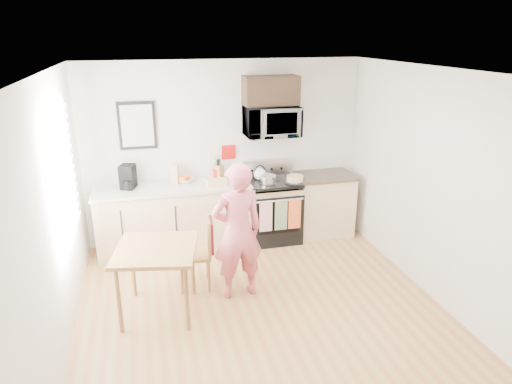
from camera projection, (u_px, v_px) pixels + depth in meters
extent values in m
plane|color=#A66840|center=(267.00, 320.00, 4.93)|extent=(4.60, 4.60, 0.00)
cube|color=silver|center=(225.00, 152.00, 6.60)|extent=(4.00, 0.04, 2.60)
cube|color=silver|center=(386.00, 363.00, 2.40)|extent=(4.00, 0.04, 2.60)
cube|color=silver|center=(51.00, 229.00, 4.03)|extent=(0.04, 4.60, 2.60)
cube|color=silver|center=(444.00, 192.00, 4.96)|extent=(0.04, 4.60, 2.60)
cube|color=white|center=(269.00, 73.00, 4.07)|extent=(4.00, 4.60, 0.04)
cube|color=white|center=(62.00, 176.00, 4.69)|extent=(0.02, 1.40, 1.50)
cube|color=silver|center=(63.00, 175.00, 4.69)|extent=(0.01, 1.30, 1.40)
cube|color=#D7C08A|center=(174.00, 219.00, 6.42)|extent=(2.10, 0.60, 0.90)
cube|color=beige|center=(172.00, 188.00, 6.27)|extent=(2.14, 0.64, 0.04)
cube|color=#D7C08A|center=(322.00, 205.00, 6.94)|extent=(0.84, 0.60, 0.90)
cube|color=black|center=(324.00, 176.00, 6.79)|extent=(0.88, 0.64, 0.04)
cube|color=black|center=(272.00, 215.00, 6.75)|extent=(0.76, 0.65, 0.77)
cube|color=black|center=(279.00, 219.00, 6.45)|extent=(0.61, 0.02, 0.45)
cube|color=silver|center=(279.00, 197.00, 6.34)|extent=(0.74, 0.02, 0.14)
cylinder|color=silver|center=(280.00, 201.00, 6.31)|extent=(0.68, 0.02, 0.02)
cube|color=black|center=(273.00, 182.00, 6.58)|extent=(0.76, 0.65, 0.04)
cube|color=silver|center=(268.00, 167.00, 6.79)|extent=(0.76, 0.08, 0.24)
cube|color=white|center=(266.00, 217.00, 6.33)|extent=(0.18, 0.02, 0.44)
cube|color=#5E754E|center=(281.00, 215.00, 6.38)|extent=(0.18, 0.02, 0.44)
cube|color=#B75A1B|center=(295.00, 214.00, 6.43)|extent=(0.18, 0.02, 0.44)
imported|color=silver|center=(271.00, 121.00, 6.39)|extent=(0.76, 0.51, 0.42)
cube|color=black|center=(271.00, 90.00, 6.30)|extent=(0.76, 0.35, 0.40)
cube|color=black|center=(137.00, 126.00, 6.15)|extent=(0.50, 0.03, 0.65)
cube|color=beige|center=(137.00, 126.00, 6.14)|extent=(0.42, 0.01, 0.56)
cube|color=#A2100D|center=(229.00, 152.00, 6.60)|extent=(0.20, 0.02, 0.20)
imported|color=#BB334D|center=(238.00, 231.00, 5.16)|extent=(0.63, 0.45, 1.62)
cube|color=brown|center=(156.00, 250.00, 4.83)|extent=(0.84, 0.84, 0.04)
cylinder|color=brown|center=(119.00, 301.00, 4.62)|extent=(0.05, 0.05, 0.74)
cylinder|color=brown|center=(187.00, 299.00, 4.66)|extent=(0.05, 0.05, 0.74)
cylinder|color=brown|center=(133.00, 267.00, 5.27)|extent=(0.05, 0.05, 0.74)
cylinder|color=brown|center=(193.00, 266.00, 5.31)|extent=(0.05, 0.05, 0.74)
cube|color=brown|center=(194.00, 255.00, 5.45)|extent=(0.41, 0.41, 0.04)
cube|color=brown|center=(208.00, 236.00, 5.40)|extent=(0.07, 0.38, 0.45)
cube|color=#4F0D1A|center=(210.00, 235.00, 5.40)|extent=(0.08, 0.34, 0.38)
cylinder|color=brown|center=(182.00, 279.00, 5.35)|extent=(0.03, 0.03, 0.41)
cylinder|color=brown|center=(209.00, 277.00, 5.40)|extent=(0.03, 0.03, 0.41)
cylinder|color=brown|center=(182.00, 266.00, 5.64)|extent=(0.03, 0.03, 0.41)
cylinder|color=brown|center=(207.00, 264.00, 5.69)|extent=(0.03, 0.03, 0.41)
cube|color=brown|center=(219.00, 172.00, 6.55)|extent=(0.14, 0.15, 0.20)
cylinder|color=#A2100D|center=(217.00, 173.00, 6.58)|extent=(0.12, 0.12, 0.15)
imported|color=silver|center=(185.00, 180.00, 6.42)|extent=(0.27, 0.27, 0.06)
cube|color=tan|center=(175.00, 174.00, 6.35)|extent=(0.13, 0.13, 0.26)
cube|color=black|center=(128.00, 177.00, 6.15)|extent=(0.24, 0.27, 0.32)
cylinder|color=black|center=(128.00, 184.00, 6.08)|extent=(0.12, 0.12, 0.12)
cube|color=tan|center=(216.00, 182.00, 6.27)|extent=(0.28, 0.15, 0.10)
cylinder|color=black|center=(295.00, 182.00, 6.48)|extent=(0.29, 0.29, 0.02)
cylinder|color=tan|center=(295.00, 178.00, 6.47)|extent=(0.24, 0.24, 0.08)
sphere|color=silver|center=(260.00, 174.00, 6.56)|extent=(0.18, 0.18, 0.18)
cone|color=silver|center=(260.00, 168.00, 6.53)|extent=(0.06, 0.06, 0.06)
torus|color=black|center=(260.00, 170.00, 6.54)|extent=(0.16, 0.02, 0.16)
cylinder|color=silver|center=(268.00, 179.00, 6.42)|extent=(0.22, 0.22, 0.11)
cylinder|color=black|center=(275.00, 179.00, 6.28)|extent=(0.08, 0.20, 0.02)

